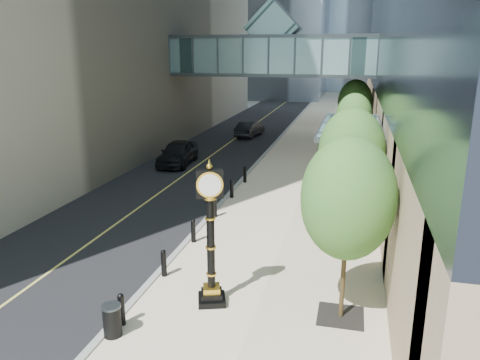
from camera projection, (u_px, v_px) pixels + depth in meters
name	position (u px, v px, depth m)	size (l,w,h in m)	color
road	(255.00, 125.00, 51.42)	(8.00, 180.00, 0.02)	black
sidewalk	(328.00, 127.00, 49.58)	(8.00, 180.00, 0.06)	beige
curb	(291.00, 126.00, 50.50)	(0.25, 180.00, 0.07)	gray
skywalk	(273.00, 53.00, 37.21)	(17.00, 4.20, 5.80)	#446D6D
entrance_canopy	(351.00, 127.00, 23.57)	(3.00, 8.00, 4.38)	#383F44
bollard_row	(205.00, 219.00, 21.30)	(0.20, 16.20, 0.90)	black
street_trees	(353.00, 131.00, 25.22)	(2.74, 28.74, 5.64)	black
street_clock	(211.00, 245.00, 14.62)	(1.11, 1.11, 4.63)	black
trash_bin	(112.00, 321.00, 13.28)	(0.52, 0.52, 0.90)	black
pedestrian	(368.00, 205.00, 21.84)	(0.67, 0.44, 1.83)	#AAA79B
car_near	(178.00, 153.00, 33.33)	(2.02, 5.03, 1.71)	black
car_far	(250.00, 129.00, 44.26)	(1.52, 4.37, 1.44)	black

